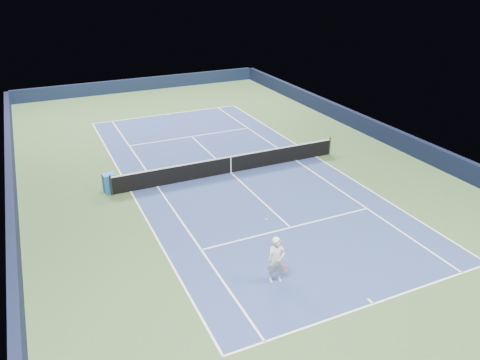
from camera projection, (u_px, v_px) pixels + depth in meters
name	position (u px, v px, depth m)	size (l,w,h in m)	color
ground	(231.00, 173.00, 25.47)	(40.00, 40.00, 0.00)	#35512C
wall_far	(141.00, 84.00, 41.54)	(22.00, 0.35, 1.10)	black
wall_right	(388.00, 135.00, 29.35)	(0.35, 40.00, 1.10)	black
wall_left	(12.00, 203.00, 21.12)	(0.35, 40.00, 1.10)	black
court_surface	(231.00, 173.00, 25.47)	(10.97, 23.77, 0.01)	navy
baseline_far	(167.00, 114.00, 35.24)	(10.97, 0.08, 0.00)	white
baseline_near	(373.00, 304.00, 15.69)	(10.97, 0.08, 0.00)	white
sideline_doubles_right	(316.00, 157.00, 27.55)	(0.08, 23.77, 0.00)	white
sideline_doubles_left	(131.00, 191.00, 23.38)	(0.08, 23.77, 0.00)	white
sideline_singles_right	(296.00, 160.00, 27.03)	(0.08, 23.77, 0.00)	white
sideline_singles_left	(157.00, 186.00, 23.90)	(0.08, 23.77, 0.00)	white
service_line_far	(192.00, 136.00, 30.73)	(8.23, 0.08, 0.00)	white
service_line_near	(290.00, 228.00, 20.20)	(8.23, 0.08, 0.00)	white
center_service_line	(231.00, 173.00, 25.46)	(0.08, 12.80, 0.00)	white
center_mark_far	(168.00, 115.00, 35.11)	(0.08, 0.30, 0.00)	white
center_mark_near	(371.00, 301.00, 15.82)	(0.08, 0.30, 0.00)	white
tennis_net	(231.00, 164.00, 25.25)	(12.90, 0.10, 1.07)	black
sponsor_cube	(109.00, 183.00, 23.20)	(0.65, 0.59, 0.95)	blue
tennis_player	(276.00, 260.00, 16.46)	(0.84, 1.30, 2.03)	white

